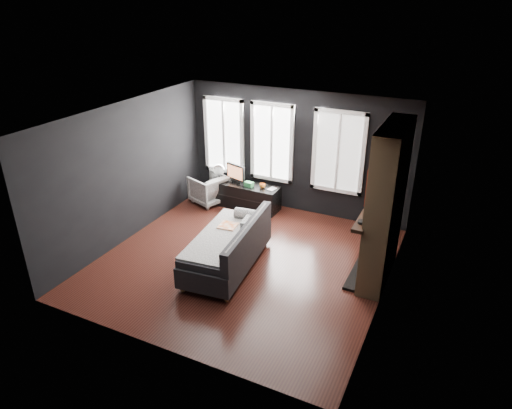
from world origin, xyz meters
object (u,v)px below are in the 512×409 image
at_px(sofa, 227,244).
at_px(mantel_vase, 376,195).
at_px(monitor, 236,172).
at_px(media_console, 245,196).
at_px(book, 269,184).
at_px(mug, 262,185).
at_px(armchair, 209,188).

relative_size(sofa, mantel_vase, 12.44).
relative_size(sofa, monitor, 3.93).
xyz_separation_m(sofa, media_console, (-0.85, 2.37, -0.18)).
bearing_deg(book, media_console, -177.52).
height_order(media_console, book, book).
relative_size(mug, mantel_vase, 0.78).
height_order(monitor, mug, monitor).
bearing_deg(sofa, armchair, 121.95).
height_order(media_console, monitor, monitor).
relative_size(media_console, book, 8.04).
height_order(mug, book, book).
relative_size(sofa, mug, 16.02).
bearing_deg(media_console, sofa, -69.26).
xyz_separation_m(media_console, mug, (0.45, -0.02, 0.34)).
height_order(sofa, armchair, sofa).
relative_size(sofa, armchair, 2.89).
bearing_deg(mug, monitor, 175.53).
height_order(sofa, mantel_vase, mantel_vase).
bearing_deg(book, mantel_vase, -23.30).
bearing_deg(media_console, mug, -1.39).
height_order(armchair, monitor, monitor).
height_order(book, mantel_vase, mantel_vase).
bearing_deg(mug, book, 16.67).
bearing_deg(media_console, monitor, 172.90).
bearing_deg(mantel_vase, media_console, 161.27).
xyz_separation_m(armchair, book, (1.47, 0.18, 0.29)).
height_order(monitor, book, monitor).
height_order(media_console, mantel_vase, mantel_vase).
xyz_separation_m(sofa, monitor, (-1.09, 2.40, 0.34)).
height_order(sofa, book, sofa).
bearing_deg(book, sofa, -84.08).
relative_size(armchair, book, 3.65).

